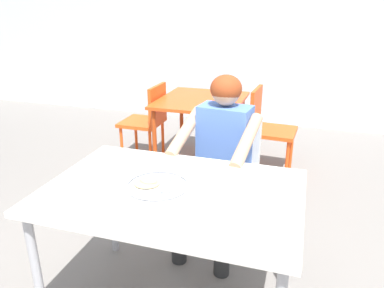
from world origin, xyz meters
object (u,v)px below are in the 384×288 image
object	(u,v)px
table_foreground	(173,201)
diner_foreground	(219,150)
chair_red_right	(266,125)
chair_foreground	(229,166)
thali_tray	(157,185)
chair_red_left	(148,117)
table_background_red	(201,106)

from	to	relation	value
table_foreground	diner_foreground	distance (m)	0.68
chair_red_right	chair_foreground	bearing A→B (deg)	-97.50
table_foreground	diner_foreground	xyz separation A→B (m)	(0.08, 0.67, 0.03)
thali_tray	chair_red_left	world-z (taller)	chair_red_left
table_foreground	chair_foreground	bearing A→B (deg)	83.42
table_background_red	chair_red_right	size ratio (longest dim) A/B	1.10
chair_foreground	chair_red_right	bearing A→B (deg)	82.50
chair_foreground	diner_foreground	xyz separation A→B (m)	(-0.02, -0.22, 0.21)
thali_tray	chair_red_left	size ratio (longest dim) A/B	0.39
chair_foreground	chair_red_right	xyz separation A→B (m)	(0.14, 1.10, -0.00)
table_background_red	chair_red_right	world-z (taller)	chair_red_right
diner_foreground	chair_red_right	bearing A→B (deg)	82.79
table_background_red	diner_foreground	bearing A→B (deg)	-69.20
chair_red_left	table_background_red	bearing A→B (deg)	5.76
chair_foreground	diner_foreground	bearing A→B (deg)	-95.73
table_foreground	chair_foreground	world-z (taller)	chair_foreground
table_foreground	chair_red_left	xyz separation A→B (m)	(-0.99, 1.92, -0.20)
chair_red_left	diner_foreground	bearing A→B (deg)	-49.59
chair_red_right	table_foreground	bearing A→B (deg)	-97.09
chair_foreground	chair_red_left	world-z (taller)	chair_foreground
table_background_red	chair_foreground	bearing A→B (deg)	-64.52
table_foreground	chair_red_left	bearing A→B (deg)	117.13
chair_red_left	chair_red_right	size ratio (longest dim) A/B	0.98
chair_red_right	thali_tray	bearing A→B (deg)	-99.28
table_foreground	diner_foreground	bearing A→B (deg)	83.14
chair_foreground	table_foreground	bearing A→B (deg)	-96.58
thali_tray	diner_foreground	bearing A→B (deg)	76.72
thali_tray	diner_foreground	xyz separation A→B (m)	(0.16, 0.67, -0.05)
table_foreground	chair_red_left	world-z (taller)	chair_red_left
chair_foreground	chair_red_left	size ratio (longest dim) A/B	1.04
thali_tray	chair_red_right	world-z (taller)	chair_red_right
diner_foreground	chair_foreground	bearing A→B (deg)	84.27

